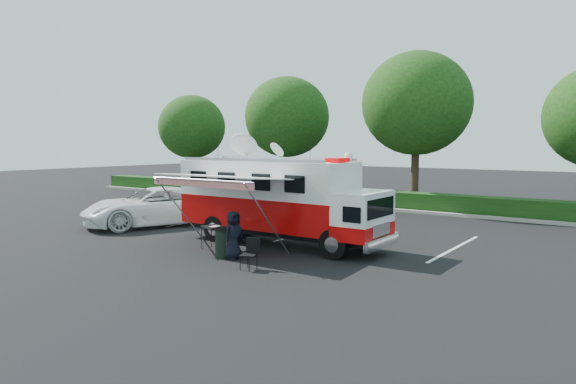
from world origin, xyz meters
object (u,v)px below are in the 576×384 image
(command_truck, at_px, (279,199))
(white_suv, at_px, (154,225))
(trash_bin, at_px, (224,243))
(folding_table, at_px, (215,228))

(command_truck, xyz_separation_m, white_suv, (-7.17, 0.17, -1.68))
(command_truck, distance_m, trash_bin, 3.08)
(command_truck, distance_m, white_suv, 7.36)
(white_suv, relative_size, trash_bin, 6.50)
(command_truck, distance_m, folding_table, 2.60)
(trash_bin, bearing_deg, white_suv, 156.92)
(folding_table, xyz_separation_m, trash_bin, (1.14, -0.75, -0.28))
(folding_table, height_order, trash_bin, trash_bin)
(white_suv, distance_m, folding_table, 6.39)
(command_truck, height_order, white_suv, command_truck)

